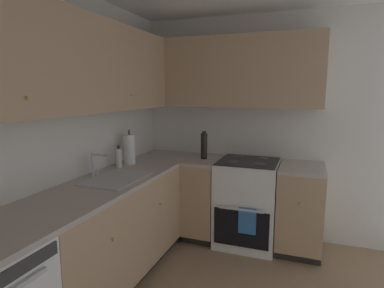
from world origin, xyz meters
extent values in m
cube|color=silver|center=(0.00, 1.43, 1.22)|extent=(3.80, 0.05, 2.44)
cube|color=silver|center=(1.88, 0.00, 1.22)|extent=(0.05, 2.91, 2.44)
cube|color=#333333|center=(-0.74, 0.80, 0.81)|extent=(0.55, 0.01, 0.07)
cube|color=tan|center=(0.41, 1.11, 0.47)|extent=(1.69, 0.60, 0.77)
cube|color=black|center=(0.41, 1.14, 0.04)|extent=(1.69, 0.54, 0.09)
sphere|color=tan|center=(0.04, 0.79, 0.62)|extent=(0.02, 0.02, 0.02)
sphere|color=tan|center=(0.78, 0.79, 0.62)|extent=(0.02, 0.02, 0.02)
cube|color=#B7A89E|center=(0.40, 1.11, 0.88)|extent=(2.90, 0.60, 0.03)
cube|color=tan|center=(1.55, 0.64, 0.47)|extent=(0.60, 0.34, 0.77)
cube|color=black|center=(1.58, 0.64, 0.04)|extent=(0.54, 0.34, 0.09)
cube|color=tan|center=(1.55, -0.39, 0.47)|extent=(0.60, 0.43, 0.77)
cube|color=black|center=(1.58, -0.39, 0.04)|extent=(0.54, 0.43, 0.09)
sphere|color=tan|center=(1.24, -0.39, 0.62)|extent=(0.02, 0.02, 0.02)
cube|color=#B7A89E|center=(1.55, 0.64, 0.88)|extent=(0.60, 0.34, 0.03)
cube|color=#B7A89E|center=(1.55, -0.39, 0.88)|extent=(0.60, 0.43, 0.03)
cube|color=white|center=(1.57, 0.15, 0.45)|extent=(0.64, 0.62, 0.89)
cube|color=black|center=(1.25, 0.15, 0.29)|extent=(0.02, 0.55, 0.38)
cube|color=silver|center=(1.22, 0.15, 0.49)|extent=(0.02, 0.43, 0.02)
cube|color=black|center=(1.57, 0.15, 0.90)|extent=(0.59, 0.60, 0.01)
cube|color=white|center=(1.88, 0.15, 0.97)|extent=(0.03, 0.60, 0.15)
cylinder|color=#4C4C4C|center=(1.43, 0.01, 0.91)|extent=(0.11, 0.11, 0.01)
cylinder|color=#4C4C4C|center=(1.43, 0.28, 0.91)|extent=(0.11, 0.11, 0.01)
cylinder|color=#4C4C4C|center=(1.71, 0.01, 0.91)|extent=(0.11, 0.11, 0.01)
cylinder|color=#4C4C4C|center=(1.71, 0.28, 0.91)|extent=(0.11, 0.11, 0.01)
cube|color=#2D6BB2|center=(1.22, 0.09, 0.38)|extent=(0.02, 0.17, 0.26)
cube|color=tan|center=(0.24, 1.25, 1.82)|extent=(2.58, 0.32, 0.73)
sphere|color=tan|center=(-0.32, 1.08, 1.59)|extent=(0.02, 0.02, 0.02)
sphere|color=tan|center=(0.81, 1.08, 1.59)|extent=(0.02, 0.02, 0.02)
cube|color=tan|center=(1.69, 0.43, 1.82)|extent=(0.32, 1.96, 0.73)
cube|color=#B7B7BC|center=(0.52, 1.08, 0.90)|extent=(0.57, 0.40, 0.01)
cube|color=gray|center=(0.52, 1.08, 0.85)|extent=(0.52, 0.36, 0.09)
cube|color=#99999E|center=(0.52, 1.08, 0.86)|extent=(0.02, 0.35, 0.06)
cylinder|color=silver|center=(0.52, 1.31, 1.00)|extent=(0.02, 0.02, 0.21)
cylinder|color=silver|center=(0.52, 1.23, 1.09)|extent=(0.02, 0.15, 0.02)
cylinder|color=silver|center=(0.57, 1.31, 0.92)|extent=(0.02, 0.02, 0.06)
cylinder|color=silver|center=(0.88, 1.29, 0.99)|extent=(0.06, 0.06, 0.18)
cylinder|color=#262626|center=(0.88, 1.29, 1.09)|extent=(0.03, 0.03, 0.03)
cylinder|color=white|center=(1.05, 1.27, 1.04)|extent=(0.11, 0.11, 0.30)
cylinder|color=#3F3F3F|center=(1.05, 1.27, 1.06)|extent=(0.02, 0.02, 0.36)
cylinder|color=black|center=(1.55, 0.64, 1.03)|extent=(0.07, 0.07, 0.28)
cylinder|color=black|center=(1.55, 0.64, 1.19)|extent=(0.04, 0.04, 0.02)
camera|label=1|loc=(-1.70, -0.42, 1.63)|focal=29.87mm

